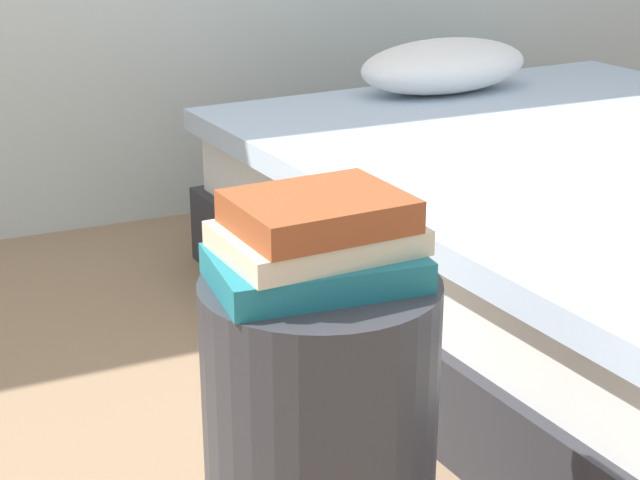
% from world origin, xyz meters
% --- Properties ---
extents(bed, '(1.67, 2.11, 0.62)m').
position_xyz_m(bed, '(1.12, 0.63, 0.23)').
color(bed, '#2D2D33').
rests_on(bed, ground_plane).
extents(side_table, '(0.34, 0.34, 0.57)m').
position_xyz_m(side_table, '(0.00, 0.00, 0.28)').
color(side_table, '#333338').
rests_on(side_table, ground_plane).
extents(book_teal, '(0.29, 0.21, 0.04)m').
position_xyz_m(book_teal, '(-0.01, -0.00, 0.59)').
color(book_teal, '#1E727F').
rests_on(book_teal, side_table).
extents(book_cream, '(0.27, 0.20, 0.03)m').
position_xyz_m(book_cream, '(-0.00, 0.01, 0.63)').
color(book_cream, beige).
rests_on(book_cream, book_teal).
extents(book_rust, '(0.24, 0.19, 0.04)m').
position_xyz_m(book_rust, '(0.00, 0.01, 0.67)').
color(book_rust, '#994723').
rests_on(book_rust, book_cream).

